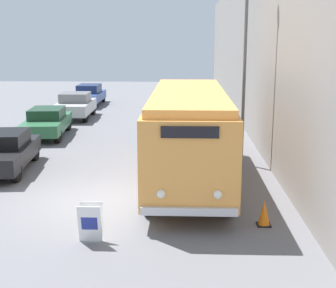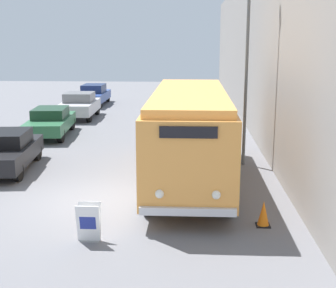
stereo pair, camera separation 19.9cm
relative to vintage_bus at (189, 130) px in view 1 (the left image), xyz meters
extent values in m
plane|color=slate|center=(-2.71, -2.21, -1.73)|extent=(80.00, 80.00, 0.00)
cube|color=gray|center=(3.19, 7.79, 2.43)|extent=(0.30, 60.00, 8.33)
cylinder|color=black|center=(-1.09, -3.09, -1.25)|extent=(0.28, 0.97, 0.97)
cylinder|color=black|center=(1.09, -3.09, -1.25)|extent=(0.28, 0.97, 0.97)
cylinder|color=black|center=(-1.09, 3.11, -1.25)|extent=(0.28, 0.97, 0.97)
cylinder|color=black|center=(1.09, 3.11, -1.25)|extent=(0.28, 0.97, 0.97)
cube|color=#EF9E47|center=(0.00, 0.01, -0.08)|extent=(2.50, 9.01, 2.33)
cube|color=#FEA74B|center=(0.00, 0.01, 1.20)|extent=(2.30, 8.65, 0.24)
cube|color=silver|center=(0.00, -4.55, -1.13)|extent=(2.37, 0.12, 0.20)
sphere|color=white|center=(-0.69, -4.52, -0.70)|extent=(0.22, 0.22, 0.22)
sphere|color=white|center=(0.69, -4.52, -0.70)|extent=(0.22, 0.22, 0.22)
cube|color=black|center=(0.00, -4.51, 0.83)|extent=(1.37, 0.06, 0.28)
cube|color=gray|center=(-2.33, -5.02, -1.73)|extent=(0.49, 0.20, 0.01)
cube|color=white|center=(-2.33, -5.10, -1.27)|extent=(0.55, 0.19, 0.93)
cube|color=white|center=(-2.33, -4.93, -1.27)|extent=(0.55, 0.19, 0.93)
cube|color=navy|center=(-2.33, -5.11, -1.25)|extent=(0.38, 0.06, 0.33)
cylinder|color=#595E60|center=(2.06, 2.22, 2.00)|extent=(0.12, 0.12, 7.46)
cylinder|color=black|center=(-5.78, -0.40, -1.42)|extent=(0.22, 0.62, 0.62)
cylinder|color=black|center=(-6.06, 2.42, -1.42)|extent=(0.22, 0.62, 0.62)
cube|color=black|center=(-6.70, 0.93, -1.12)|extent=(2.22, 4.40, 0.61)
cube|color=black|center=(-6.71, 1.04, -0.56)|extent=(1.72, 2.05, 0.51)
cylinder|color=black|center=(-7.55, 5.51, -1.39)|extent=(0.22, 0.69, 0.69)
cylinder|color=black|center=(-6.01, 5.65, -1.39)|extent=(0.22, 0.69, 0.69)
cylinder|color=black|center=(-7.84, 8.64, -1.39)|extent=(0.22, 0.69, 0.69)
cylinder|color=black|center=(-6.30, 8.79, -1.39)|extent=(0.22, 0.69, 0.69)
cube|color=#2D6642|center=(-6.93, 7.15, -1.11)|extent=(2.23, 4.70, 0.56)
cube|color=#193824|center=(-6.94, 7.26, -0.59)|extent=(1.72, 2.18, 0.49)
cylinder|color=black|center=(-7.56, 11.12, -1.37)|extent=(0.22, 0.72, 0.72)
cylinder|color=black|center=(-5.89, 11.18, -1.37)|extent=(0.22, 0.72, 0.72)
cylinder|color=black|center=(-7.66, 13.90, -1.37)|extent=(0.22, 0.72, 0.72)
cylinder|color=black|center=(-5.98, 13.96, -1.37)|extent=(0.22, 0.72, 0.72)
cube|color=#B7B7BC|center=(-6.77, 12.54, -1.05)|extent=(2.08, 4.25, 0.65)
cube|color=slate|center=(-6.78, 12.64, -0.46)|extent=(1.71, 1.94, 0.54)
cylinder|color=black|center=(-7.87, 16.77, -1.42)|extent=(0.22, 0.62, 0.62)
cylinder|color=black|center=(-6.36, 16.78, -1.42)|extent=(0.22, 0.62, 0.62)
cylinder|color=black|center=(-7.90, 20.07, -1.42)|extent=(0.22, 0.62, 0.62)
cylinder|color=black|center=(-6.39, 20.08, -1.42)|extent=(0.22, 0.62, 0.62)
cube|color=#2D478C|center=(-7.13, 18.43, -1.12)|extent=(1.81, 4.72, 0.60)
cube|color=#19274D|center=(-7.13, 18.54, -0.54)|extent=(1.52, 2.13, 0.58)
cube|color=black|center=(1.94, -3.88, -1.72)|extent=(0.36, 0.36, 0.03)
cone|color=orange|center=(1.94, -3.88, -1.38)|extent=(0.30, 0.30, 0.64)
camera|label=1|loc=(-0.11, -15.29, 2.96)|focal=50.00mm
camera|label=2|loc=(0.09, -15.28, 2.96)|focal=50.00mm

